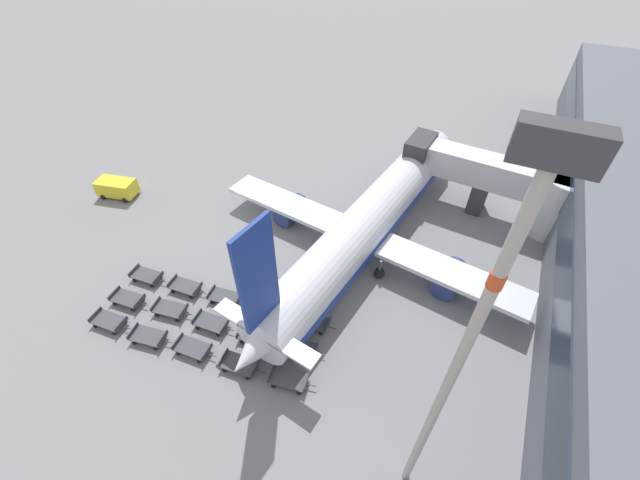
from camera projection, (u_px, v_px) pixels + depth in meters
name	position (u px, v px, depth m)	size (l,w,h in m)	color
ground_plane	(251.00, 207.00, 44.03)	(500.00, 500.00, 0.00)	gray
jet_bridge	(505.00, 184.00, 40.30)	(18.18, 5.56, 6.75)	silver
airplane	(366.00, 224.00, 37.27)	(31.43, 37.06, 13.57)	silver
service_van	(117.00, 188.00, 44.96)	(4.64, 3.26, 1.98)	yellow
baggage_dolly_row_near_col_a	(109.00, 321.00, 32.26)	(3.52, 1.80, 0.92)	#424449
baggage_dolly_row_near_col_b	(149.00, 337.00, 31.19)	(3.55, 1.97, 0.92)	#424449
baggage_dolly_row_near_col_c	(193.00, 348.00, 30.42)	(3.52, 1.80, 0.92)	#424449
baggage_dolly_row_near_col_d	(240.00, 364.00, 29.42)	(3.53, 1.85, 0.92)	#424449
baggage_dolly_row_near_col_e	(289.00, 379.00, 28.56)	(3.55, 1.97, 0.92)	#424449
baggage_dolly_row_mid_a_col_a	(128.00, 299.00, 33.95)	(3.53, 1.84, 0.92)	#424449
baggage_dolly_row_mid_a_col_b	(170.00, 309.00, 33.15)	(3.55, 1.95, 0.92)	#424449
baggage_dolly_row_mid_a_col_c	(211.00, 323.00, 32.14)	(3.52, 1.80, 0.92)	#424449
baggage_dolly_row_mid_a_col_d	(256.00, 336.00, 31.23)	(3.54, 1.91, 0.92)	#424449
baggage_dolly_row_mid_a_col_e	(299.00, 349.00, 30.39)	(3.55, 1.99, 0.92)	#424449
baggage_dolly_row_mid_b_col_a	(147.00, 276.00, 35.90)	(3.52, 1.81, 0.92)	#424449
baggage_dolly_row_mid_b_col_b	(185.00, 287.00, 34.96)	(3.52, 1.81, 0.92)	#424449
baggage_dolly_row_mid_b_col_c	(225.00, 297.00, 34.09)	(3.54, 1.87, 0.92)	#424449
baggage_dolly_row_mid_b_col_d	(269.00, 308.00, 33.21)	(3.54, 1.90, 0.92)	#424449
baggage_dolly_row_mid_b_col_e	(313.00, 321.00, 32.24)	(3.52, 1.79, 0.92)	#424449
apron_light_mast	(462.00, 355.00, 14.74)	(2.00, 0.70, 23.48)	#ADA89E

